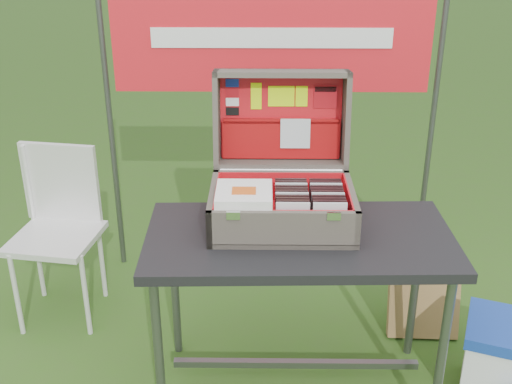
{
  "coord_description": "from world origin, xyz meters",
  "views": [
    {
      "loc": [
        -0.04,
        -2.13,
        1.92
      ],
      "look_at": [
        -0.06,
        0.1,
        0.91
      ],
      "focal_mm": 45.0,
      "sensor_mm": 36.0,
      "label": 1
    }
  ],
  "objects_px": {
    "chair": "(56,240)",
    "cardboard_box": "(423,302)",
    "table": "(297,315)",
    "suitcase": "(282,156)"
  },
  "relations": [
    {
      "from": "suitcase",
      "to": "cardboard_box",
      "type": "height_order",
      "value": "suitcase"
    },
    {
      "from": "suitcase",
      "to": "chair",
      "type": "xyz_separation_m",
      "value": [
        -1.08,
        0.38,
        -0.59
      ]
    },
    {
      "from": "table",
      "to": "chair",
      "type": "relative_size",
      "value": 1.4
    },
    {
      "from": "suitcase",
      "to": "chair",
      "type": "height_order",
      "value": "suitcase"
    },
    {
      "from": "chair",
      "to": "cardboard_box",
      "type": "height_order",
      "value": "chair"
    },
    {
      "from": "table",
      "to": "chair",
      "type": "height_order",
      "value": "chair"
    },
    {
      "from": "chair",
      "to": "cardboard_box",
      "type": "distance_m",
      "value": 1.79
    },
    {
      "from": "table",
      "to": "cardboard_box",
      "type": "distance_m",
      "value": 0.76
    },
    {
      "from": "chair",
      "to": "cardboard_box",
      "type": "relative_size",
      "value": 2.43
    },
    {
      "from": "suitcase",
      "to": "chair",
      "type": "distance_m",
      "value": 1.28
    }
  ]
}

